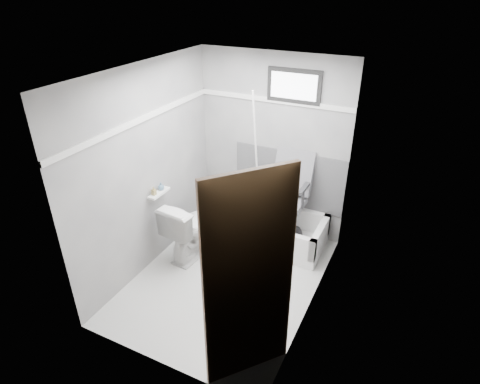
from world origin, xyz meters
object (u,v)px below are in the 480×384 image
Objects in this scene: bathtub at (267,227)px; toilet at (192,228)px; soap_bottle_a at (154,191)px; office_chair at (281,198)px; soap_bottle_b at (161,186)px; door at (263,318)px.

bathtub is 1.02m from toilet.
toilet is (-0.74, -0.68, 0.18)m from bathtub.
bathtub is 14.79× the size of soap_bottle_a.
soap_bottle_a reaches higher than bathtub.
office_chair reaches higher than soap_bottle_b.
soap_bottle_b is (-1.22, -0.82, 0.27)m from office_chair.
soap_bottle_b is (-1.06, -0.79, 0.75)m from bathtub.
door is (0.70, -2.23, 0.31)m from office_chair.
door reaches higher than office_chair.
toilet is at bearing 19.81° from soap_bottle_b.
bathtub is at bearing 36.82° from soap_bottle_b.
door is at bearing -36.41° from soap_bottle_b.
office_chair is 11.17× the size of soap_bottle_a.
door reaches higher than soap_bottle_a.
soap_bottle_b reaches higher than bathtub.
office_chair is (0.16, 0.02, 0.48)m from bathtub.
toilet is at bearing 38.58° from soap_bottle_a.
toilet is (-0.90, -0.70, -0.30)m from office_chair.
toilet is 7.83× the size of soap_bottle_a.
door is at bearing 142.28° from toilet.
toilet is at bearing -141.41° from office_chair.
soap_bottle_a reaches higher than soap_bottle_b.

